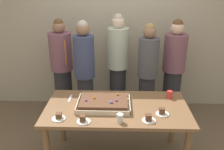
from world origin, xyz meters
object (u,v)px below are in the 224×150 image
object	(u,v)px
person_back_corner	(62,69)
party_table	(117,113)
sheet_cake	(104,103)
plated_slice_near_left	(149,119)
drink_cup_middle	(170,94)
plated_slice_far_right	(83,120)
drink_cup_nearest	(120,118)
plated_slice_far_left	(162,112)
plated_slice_near_right	(59,117)
person_serving_front	(85,74)
cake_server_utensil	(70,98)
person_striped_tie_right	(173,69)
person_green_shirt_behind	(147,74)
person_left_edge_reaching	(118,65)

from	to	relation	value
person_back_corner	party_table	bearing A→B (deg)	5.08
sheet_cake	person_back_corner	xyz separation A→B (m)	(-0.74, 1.06, 0.04)
plated_slice_near_left	drink_cup_middle	world-z (taller)	drink_cup_middle
plated_slice_far_right	drink_cup_nearest	bearing A→B (deg)	0.82
plated_slice_far_left	party_table	bearing A→B (deg)	162.78
plated_slice_near_right	person_serving_front	xyz separation A→B (m)	(0.14, 1.09, 0.09)
drink_cup_nearest	cake_server_utensil	xyz separation A→B (m)	(-0.64, 0.53, -0.05)
plated_slice_far_left	person_back_corner	bearing A→B (deg)	138.81
plated_slice_near_left	plated_slice_far_left	size ratio (longest dim) A/B	1.00
drink_cup_nearest	person_striped_tie_right	distance (m)	1.69
person_striped_tie_right	person_back_corner	xyz separation A→B (m)	(-1.79, -0.04, 0.00)
party_table	drink_cup_nearest	bearing A→B (deg)	-83.84
person_serving_front	person_green_shirt_behind	xyz separation A→B (m)	(0.94, 0.08, -0.03)
person_back_corner	sheet_cake	bearing A→B (deg)	0.00
plated_slice_near_right	person_left_edge_reaching	bearing A→B (deg)	66.55
drink_cup_nearest	cake_server_utensil	bearing A→B (deg)	140.08
plated_slice_far_left	plated_slice_far_right	distance (m)	0.89
person_striped_tie_right	drink_cup_middle	bearing A→B (deg)	29.33
plated_slice_far_left	person_left_edge_reaching	world-z (taller)	person_left_edge_reaching
plated_slice_near_right	drink_cup_middle	size ratio (longest dim) A/B	1.50
party_table	cake_server_utensil	bearing A→B (deg)	162.06
cake_server_utensil	person_striped_tie_right	world-z (taller)	person_striped_tie_right
plated_slice_far_right	plated_slice_near_left	bearing A→B (deg)	3.43
sheet_cake	plated_slice_near_right	distance (m)	0.56
person_striped_tie_right	plated_slice_far_left	bearing A→B (deg)	27.03
sheet_cake	person_striped_tie_right	distance (m)	1.53
party_table	plated_slice_near_right	size ratio (longest dim) A/B	11.44
party_table	plated_slice_far_right	distance (m)	0.51
person_back_corner	person_left_edge_reaching	bearing A→B (deg)	60.46
plated_slice_near_right	cake_server_utensil	distance (m)	0.49
plated_slice_near_right	drink_cup_nearest	world-z (taller)	drink_cup_nearest
plated_slice_far_right	person_serving_front	distance (m)	1.15
drink_cup_nearest	person_back_corner	distance (m)	1.69
plated_slice_far_left	person_green_shirt_behind	xyz separation A→B (m)	(-0.06, 1.04, 0.06)
party_table	drink_cup_middle	xyz separation A→B (m)	(0.67, 0.25, 0.14)
person_serving_front	person_green_shirt_behind	world-z (taller)	person_serving_front
plated_slice_near_right	person_back_corner	world-z (taller)	person_back_corner
sheet_cake	plated_slice_far_left	distance (m)	0.69
drink_cup_nearest	person_green_shirt_behind	bearing A→B (deg)	71.25
plated_slice_near_left	plated_slice_far_right	size ratio (longest dim) A/B	1.00
sheet_cake	drink_cup_middle	distance (m)	0.87
sheet_cake	cake_server_utensil	world-z (taller)	sheet_cake
plated_slice_near_left	cake_server_utensil	distance (m)	1.07
party_table	sheet_cake	distance (m)	0.21
plated_slice_far_right	person_left_edge_reaching	distance (m)	1.55
plated_slice_near_right	cake_server_utensil	xyz separation A→B (m)	(0.03, 0.49, -0.02)
plated_slice_far_left	plated_slice_near_right	bearing A→B (deg)	-173.40
person_serving_front	plated_slice_near_left	bearing A→B (deg)	14.36
person_green_shirt_behind	plated_slice_far_left	bearing A→B (deg)	38.41
sheet_cake	cake_server_utensil	xyz separation A→B (m)	(-0.44, 0.18, -0.04)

